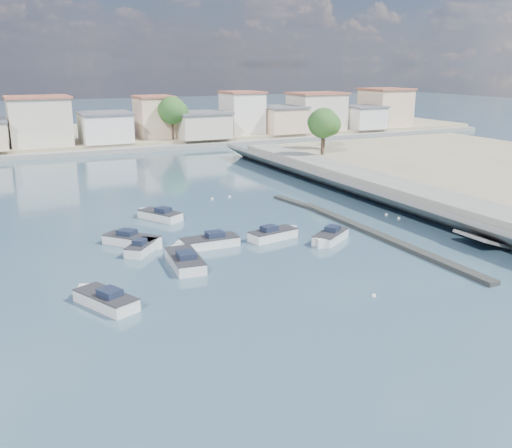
{
  "coord_description": "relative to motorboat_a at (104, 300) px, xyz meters",
  "views": [
    {
      "loc": [
        -24.02,
        -29.27,
        14.94
      ],
      "look_at": [
        -3.24,
        14.32,
        1.4
      ],
      "focal_mm": 40.0,
      "sensor_mm": 36.0,
      "label": 1
    }
  ],
  "objects": [
    {
      "name": "far_shore_quay",
      "position": [
        18.28,
        65.43,
        0.02
      ],
      "size": [
        160.0,
        2.5,
        0.8
      ],
      "primitive_type": "cube",
      "color": "slate",
      "rests_on": "ground"
    },
    {
      "name": "motorboat_f",
      "position": [
        9.15,
        19.14,
        -0.0
      ],
      "size": [
        3.85,
        4.93,
        1.48
      ],
      "color": "silver",
      "rests_on": "ground"
    },
    {
      "name": "shore_trees",
      "position": [
        26.62,
        62.54,
        5.84
      ],
      "size": [
        74.56,
        38.32,
        7.92
      ],
      "color": "#38281E",
      "rests_on": "ground"
    },
    {
      "name": "motorboat_h",
      "position": [
        16.65,
        8.19,
        -0.0
      ],
      "size": [
        5.0,
        2.51,
        1.48
      ],
      "color": "silver",
      "rests_on": "ground"
    },
    {
      "name": "motorboat_b",
      "position": [
        5.06,
        9.51,
        -0.0
      ],
      "size": [
        3.45,
        3.7,
        1.48
      ],
      "color": "silver",
      "rests_on": "ground"
    },
    {
      "name": "motorboat_d",
      "position": [
        20.49,
        5.28,
        -0.0
      ],
      "size": [
        4.42,
        3.75,
        1.48
      ],
      "color": "silver",
      "rests_on": "ground"
    },
    {
      "name": "motorboat_g",
      "position": [
        4.89,
        11.69,
        0.0
      ],
      "size": [
        4.63,
        4.92,
        1.48
      ],
      "color": "silver",
      "rests_on": "ground"
    },
    {
      "name": "motorboat_c",
      "position": [
        10.28,
        8.49,
        0.0
      ],
      "size": [
        5.5,
        1.95,
        1.48
      ],
      "color": "silver",
      "rests_on": "ground"
    },
    {
      "name": "seawall_walkway",
      "position": [
        36.78,
        7.43,
        0.52
      ],
      "size": [
        5.0,
        90.0,
        1.8
      ],
      "primitive_type": "cube",
      "color": "slate",
      "rests_on": "ground"
    },
    {
      "name": "motorboat_e",
      "position": [
        7.14,
        5.14,
        -0.0
      ],
      "size": [
        2.62,
        6.04,
        1.48
      ],
      "color": "silver",
      "rests_on": "ground"
    },
    {
      "name": "motorboat_a",
      "position": [
        0.0,
        0.0,
        0.0
      ],
      "size": [
        3.64,
        5.16,
        1.48
      ],
      "color": "silver",
      "rests_on": "ground"
    },
    {
      "name": "ground",
      "position": [
        18.28,
        34.43,
        -0.38
      ],
      "size": [
        400.0,
        400.0,
        0.0
      ],
      "primitive_type": "plane",
      "color": "#294452",
      "rests_on": "ground"
    },
    {
      "name": "far_town",
      "position": [
        28.99,
        71.35,
        4.56
      ],
      "size": [
        113.01,
        12.8,
        8.35
      ],
      "color": "beige",
      "rests_on": "far_shore_land"
    },
    {
      "name": "breakwater",
      "position": [
        25.18,
        7.11,
        -0.21
      ],
      "size": [
        2.0,
        31.02,
        0.35
      ],
      "color": "black",
      "rests_on": "ground"
    },
    {
      "name": "mooring_buoys",
      "position": [
        23.88,
        9.08,
        -0.33
      ],
      "size": [
        14.72,
        33.64,
        0.32
      ],
      "color": "white",
      "rests_on": "ground"
    },
    {
      "name": "far_shore_land",
      "position": [
        18.28,
        86.43,
        0.32
      ],
      "size": [
        160.0,
        40.0,
        1.4
      ],
      "primitive_type": "cube",
      "color": "gray",
      "rests_on": "ground"
    }
  ]
}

